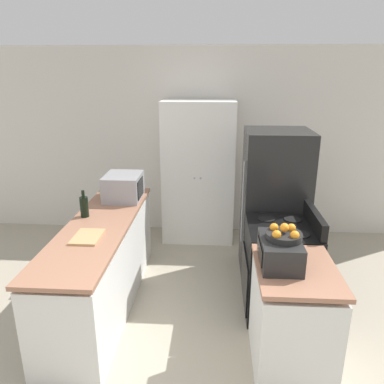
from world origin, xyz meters
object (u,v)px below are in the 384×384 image
Objects in this scene: wine_bottle at (84,206)px; fruit_bowl at (284,234)px; microwave at (124,187)px; refrigerator at (274,204)px; stove at (279,268)px; pantry_cabinet at (198,172)px; toaster_oven at (280,252)px.

fruit_bowl is at bearing -25.06° from wine_bottle.
microwave is at bearing 137.61° from fruit_bowl.
refrigerator is 1.50m from fruit_bowl.
fruit_bowl reaches higher than microwave.
stove is at bearing 80.05° from fruit_bowl.
pantry_cabinet is 1.92m from stove.
fruit_bowl reaches higher than stove.
wine_bottle is (-1.97, -0.61, 0.16)m from refrigerator.
stove is 3.79× the size of wine_bottle.
stove is at bearing -3.88° from wine_bottle.
pantry_cabinet is at bearing 135.36° from refrigerator.
fruit_bowl is (0.02, 0.00, 0.14)m from toaster_oven.
fruit_bowl is (0.74, -2.35, 0.17)m from pantry_cabinet.
pantry_cabinet is at bearing 118.07° from stove.
microwave is at bearing 157.36° from stove.
microwave is 2.10m from fruit_bowl.
refrigerator is at bearing 83.21° from toaster_oven.
refrigerator is (0.03, 0.74, 0.39)m from stove.
stove is 0.84m from refrigerator.
pantry_cabinet reaches higher than microwave.
refrigerator is 6.24× the size of fruit_bowl.
refrigerator is at bearing 1.56° from microwave.
microwave is (-1.70, -0.05, 0.19)m from refrigerator.
wine_bottle is (-1.94, 0.13, 0.54)m from stove.
wine_bottle is at bearing 176.12° from stove.
microwave is at bearing 65.18° from wine_bottle.
microwave reaches higher than stove.
pantry_cabinet is 1.84m from wine_bottle.
refrigerator reaches higher than fruit_bowl.
toaster_oven is at bearing -175.31° from fruit_bowl.
fruit_bowl is at bearing -42.39° from microwave.
pantry_cabinet is 1.23m from microwave.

